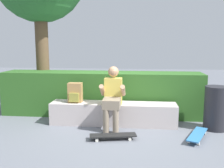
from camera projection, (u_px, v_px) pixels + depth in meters
The scene contains 8 objects.
ground_plane at pixel (112, 129), 4.91m from camera, with size 24.00×24.00×0.00m, color slate.
bench_main at pixel (113, 114), 5.15m from camera, with size 2.54×0.47×0.44m.
person_skater at pixel (113, 95), 4.87m from camera, with size 0.49×0.62×1.19m.
skateboard_near_person at pixel (113, 136), 4.33m from camera, with size 0.82×0.36×0.09m.
skateboard_beside_bench at pixel (197, 135), 4.37m from camera, with size 0.51×0.81×0.09m.
backpack_on_bench at pixel (75, 93), 5.16m from camera, with size 0.28×0.23×0.40m.
hedge_row at pixel (101, 93), 5.83m from camera, with size 4.53×0.73×0.99m.
trash_bin at pixel (216, 108), 4.81m from camera, with size 0.44×0.44×0.84m.
Camera 1 is at (0.51, -4.69, 1.63)m, focal length 40.51 mm.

